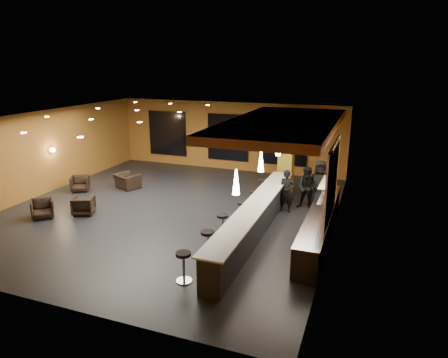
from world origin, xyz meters
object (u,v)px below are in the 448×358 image
(pendant_2, at_px, (278,146))
(armchair_d, at_px, (127,181))
(bar_stool_2, at_px, (222,223))
(bar_stool_1, at_px, (208,241))
(pendant_1, at_px, (261,161))
(armchair_c, at_px, (80,183))
(staff_c, at_px, (319,185))
(armchair_a, at_px, (42,209))
(bar_stool_0, at_px, (184,263))
(column, at_px, (286,153))
(bar_stool_4, at_px, (254,198))
(prep_counter, at_px, (320,224))
(staff_b, at_px, (307,188))
(armchair_b, at_px, (84,205))
(bar_counter, at_px, (255,220))
(staff_a, at_px, (286,191))
(bar_stool_3, at_px, (243,210))
(pendant_0, at_px, (236,182))
(bar_stool_5, at_px, (262,186))

(pendant_2, xyz_separation_m, armchair_d, (-6.75, -0.21, -2.02))
(bar_stool_2, bearing_deg, bar_stool_1, -85.77)
(pendant_1, relative_size, armchair_c, 0.94)
(pendant_1, relative_size, staff_c, 0.37)
(armchair_a, height_order, bar_stool_0, bar_stool_0)
(column, bearing_deg, armchair_d, -164.97)
(pendant_2, distance_m, bar_stool_4, 2.15)
(prep_counter, relative_size, armchair_a, 7.93)
(column, distance_m, armchair_c, 9.03)
(column, xyz_separation_m, staff_b, (1.19, -1.62, -0.92))
(pendant_2, bearing_deg, armchair_b, -151.68)
(prep_counter, xyz_separation_m, armchair_d, (-8.75, 2.29, -0.10))
(bar_counter, relative_size, armchair_c, 10.76)
(bar_counter, height_order, armchair_d, bar_counter)
(staff_a, relative_size, armchair_d, 1.59)
(armchair_c, bearing_deg, staff_a, -25.13)
(armchair_b, relative_size, armchair_d, 0.74)
(pendant_1, height_order, armchair_c, pendant_1)
(staff_b, relative_size, bar_stool_3, 2.09)
(pendant_0, height_order, staff_a, pendant_0)
(pendant_0, bearing_deg, bar_stool_0, -120.86)
(bar_stool_5, bearing_deg, bar_stool_2, -92.92)
(pendant_2, bearing_deg, bar_stool_1, -99.20)
(pendant_0, bearing_deg, bar_stool_3, 103.58)
(bar_stool_1, bearing_deg, column, 82.98)
(armchair_c, xyz_separation_m, bar_stool_4, (7.78, 0.43, 0.15))
(prep_counter, distance_m, bar_stool_0, 4.93)
(prep_counter, bearing_deg, pendant_1, 180.00)
(staff_c, bearing_deg, bar_counter, -126.22)
(staff_c, distance_m, armchair_a, 10.26)
(staff_b, bearing_deg, pendant_2, -176.64)
(pendant_1, distance_m, armchair_d, 7.41)
(bar_stool_4, bearing_deg, armchair_c, -176.83)
(bar_stool_1, bearing_deg, staff_c, 65.20)
(pendant_1, height_order, bar_stool_3, pendant_1)
(column, distance_m, pendant_1, 4.14)
(staff_a, height_order, bar_stool_3, staff_a)
(staff_a, bearing_deg, bar_stool_0, -105.26)
(prep_counter, distance_m, pendant_2, 3.73)
(prep_counter, bearing_deg, bar_stool_2, -159.92)
(prep_counter, relative_size, staff_b, 3.62)
(bar_stool_0, bearing_deg, pendant_1, 77.43)
(armchair_d, bearing_deg, staff_c, -154.66)
(pendant_1, xyz_separation_m, staff_b, (1.19, 2.48, -1.52))
(prep_counter, relative_size, bar_stool_4, 7.95)
(bar_stool_2, bearing_deg, armchair_c, 163.02)
(armchair_d, bearing_deg, armchair_a, 100.64)
(staff_c, distance_m, bar_stool_3, 3.38)
(staff_c, height_order, armchair_a, staff_c)
(column, distance_m, armchair_b, 8.34)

